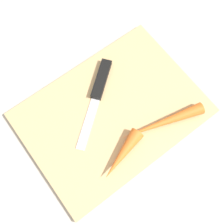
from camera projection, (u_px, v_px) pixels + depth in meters
name	position (u px, v px, depth m)	size (l,w,h in m)	color
ground_plane	(112.00, 114.00, 0.58)	(1.40, 1.40, 0.00)	#ADA8A0
cutting_board	(112.00, 113.00, 0.58)	(0.36, 0.26, 0.01)	tan
knife	(100.00, 85.00, 0.58)	(0.17, 0.14, 0.01)	#B7B7BC
carrot_short	(122.00, 155.00, 0.53)	(0.03, 0.03, 0.11)	orange
carrot_long	(163.00, 123.00, 0.55)	(0.02, 0.02, 0.17)	orange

